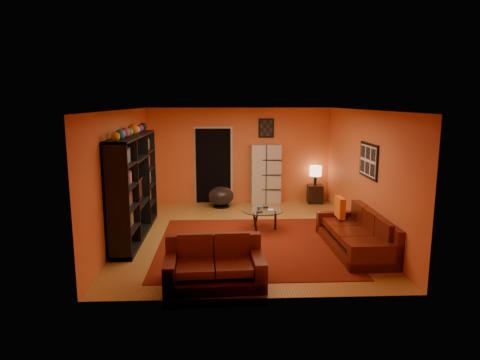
{
  "coord_description": "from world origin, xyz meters",
  "views": [
    {
      "loc": [
        -0.46,
        -8.68,
        2.78
      ],
      "look_at": [
        -0.09,
        0.1,
        1.15
      ],
      "focal_mm": 32.0,
      "sensor_mm": 36.0,
      "label": 1
    }
  ],
  "objects_px": {
    "coffee_table": "(263,212)",
    "tv": "(137,189)",
    "side_table": "(315,194)",
    "sofa": "(360,235)",
    "entertainment_unit": "(134,186)",
    "loveseat": "(214,265)",
    "table_lamp": "(316,171)",
    "storage_cabinet": "(266,174)",
    "bowl_chair": "(221,196)"
  },
  "relations": [
    {
      "from": "table_lamp",
      "to": "entertainment_unit",
      "type": "bearing_deg",
      "value": -147.82
    },
    {
      "from": "tv",
      "to": "sofa",
      "type": "bearing_deg",
      "value": -104.36
    },
    {
      "from": "coffee_table",
      "to": "loveseat",
      "type": "bearing_deg",
      "value": -110.56
    },
    {
      "from": "sofa",
      "to": "coffee_table",
      "type": "distance_m",
      "value": 2.16
    },
    {
      "from": "sofa",
      "to": "tv",
      "type": "bearing_deg",
      "value": 164.14
    },
    {
      "from": "loveseat",
      "to": "coffee_table",
      "type": "xyz_separation_m",
      "value": [
        1.0,
        2.67,
        0.13
      ]
    },
    {
      "from": "storage_cabinet",
      "to": "entertainment_unit",
      "type": "bearing_deg",
      "value": -141.56
    },
    {
      "from": "entertainment_unit",
      "to": "bowl_chair",
      "type": "distance_m",
      "value": 3.06
    },
    {
      "from": "entertainment_unit",
      "to": "storage_cabinet",
      "type": "bearing_deg",
      "value": 43.02
    },
    {
      "from": "bowl_chair",
      "to": "table_lamp",
      "type": "height_order",
      "value": "table_lamp"
    },
    {
      "from": "sofa",
      "to": "side_table",
      "type": "distance_m",
      "value": 3.78
    },
    {
      "from": "sofa",
      "to": "loveseat",
      "type": "distance_m",
      "value": 3.06
    },
    {
      "from": "entertainment_unit",
      "to": "loveseat",
      "type": "relative_size",
      "value": 1.93
    },
    {
      "from": "coffee_table",
      "to": "side_table",
      "type": "distance_m",
      "value": 3.02
    },
    {
      "from": "loveseat",
      "to": "bowl_chair",
      "type": "height_order",
      "value": "loveseat"
    },
    {
      "from": "tv",
      "to": "sofa",
      "type": "xyz_separation_m",
      "value": [
        4.36,
        -1.12,
        -0.69
      ]
    },
    {
      "from": "tv",
      "to": "coffee_table",
      "type": "xyz_separation_m",
      "value": [
        2.63,
        0.17,
        -0.56
      ]
    },
    {
      "from": "side_table",
      "to": "table_lamp",
      "type": "height_order",
      "value": "table_lamp"
    },
    {
      "from": "entertainment_unit",
      "to": "tv",
      "type": "distance_m",
      "value": 0.13
    },
    {
      "from": "sofa",
      "to": "bowl_chair",
      "type": "distance_m",
      "value": 4.3
    },
    {
      "from": "tv",
      "to": "entertainment_unit",
      "type": "bearing_deg",
      "value": 149.83
    },
    {
      "from": "side_table",
      "to": "table_lamp",
      "type": "distance_m",
      "value": 0.63
    },
    {
      "from": "coffee_table",
      "to": "table_lamp",
      "type": "bearing_deg",
      "value": 55.95
    },
    {
      "from": "tv",
      "to": "bowl_chair",
      "type": "bearing_deg",
      "value": -37.2
    },
    {
      "from": "loveseat",
      "to": "table_lamp",
      "type": "bearing_deg",
      "value": -30.48
    },
    {
      "from": "tv",
      "to": "sofa",
      "type": "relative_size",
      "value": 0.37
    },
    {
      "from": "loveseat",
      "to": "table_lamp",
      "type": "height_order",
      "value": "table_lamp"
    },
    {
      "from": "entertainment_unit",
      "to": "bowl_chair",
      "type": "relative_size",
      "value": 4.48
    },
    {
      "from": "entertainment_unit",
      "to": "table_lamp",
      "type": "bearing_deg",
      "value": 32.18
    },
    {
      "from": "sofa",
      "to": "bowl_chair",
      "type": "xyz_separation_m",
      "value": [
        -2.63,
        3.4,
        0.01
      ]
    },
    {
      "from": "tv",
      "to": "loveseat",
      "type": "distance_m",
      "value": 3.06
    },
    {
      "from": "coffee_table",
      "to": "table_lamp",
      "type": "relative_size",
      "value": 1.7
    },
    {
      "from": "storage_cabinet",
      "to": "table_lamp",
      "type": "relative_size",
      "value": 3.04
    },
    {
      "from": "sofa",
      "to": "loveseat",
      "type": "height_order",
      "value": "same"
    },
    {
      "from": "tv",
      "to": "side_table",
      "type": "relative_size",
      "value": 1.73
    },
    {
      "from": "side_table",
      "to": "loveseat",
      "type": "bearing_deg",
      "value": -117.49
    },
    {
      "from": "entertainment_unit",
      "to": "side_table",
      "type": "xyz_separation_m",
      "value": [
        4.37,
        2.75,
        -0.8
      ]
    },
    {
      "from": "bowl_chair",
      "to": "table_lamp",
      "type": "bearing_deg",
      "value": 8.38
    },
    {
      "from": "entertainment_unit",
      "to": "storage_cabinet",
      "type": "xyz_separation_m",
      "value": [
        3.0,
        2.8,
        -0.24
      ]
    },
    {
      "from": "loveseat",
      "to": "storage_cabinet",
      "type": "xyz_separation_m",
      "value": [
        1.32,
        5.22,
        0.53
      ]
    },
    {
      "from": "entertainment_unit",
      "to": "side_table",
      "type": "height_order",
      "value": "entertainment_unit"
    },
    {
      "from": "coffee_table",
      "to": "tv",
      "type": "bearing_deg",
      "value": -176.37
    },
    {
      "from": "bowl_chair",
      "to": "table_lamp",
      "type": "xyz_separation_m",
      "value": [
        2.59,
        0.38,
        0.59
      ]
    },
    {
      "from": "tv",
      "to": "sofa",
      "type": "height_order",
      "value": "tv"
    },
    {
      "from": "table_lamp",
      "to": "storage_cabinet",
      "type": "bearing_deg",
      "value": 177.91
    },
    {
      "from": "tv",
      "to": "table_lamp",
      "type": "distance_m",
      "value": 5.08
    },
    {
      "from": "coffee_table",
      "to": "bowl_chair",
      "type": "bearing_deg",
      "value": 113.03
    },
    {
      "from": "storage_cabinet",
      "to": "side_table",
      "type": "relative_size",
      "value": 3.24
    },
    {
      "from": "sofa",
      "to": "table_lamp",
      "type": "distance_m",
      "value": 3.83
    },
    {
      "from": "bowl_chair",
      "to": "tv",
      "type": "bearing_deg",
      "value": -127.2
    }
  ]
}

